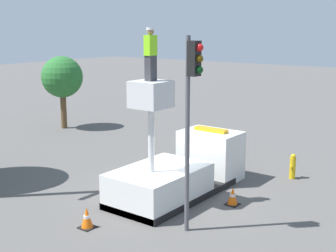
{
  "coord_description": "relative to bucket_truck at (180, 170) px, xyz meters",
  "views": [
    {
      "loc": [
        -13.3,
        -9.81,
        6.18
      ],
      "look_at": [
        -1.72,
        -1.07,
        3.09
      ],
      "focal_mm": 50.0,
      "sensor_mm": 36.0,
      "label": 1
    }
  ],
  "objects": [
    {
      "name": "tree_right_bg",
      "position": [
        5.09,
        12.5,
        2.28
      ],
      "size": [
        2.52,
        2.52,
        4.45
      ],
      "color": "brown",
      "rests_on": "ground"
    },
    {
      "name": "traffic_cone_curbside",
      "position": [
        0.11,
        -2.22,
        -0.57
      ],
      "size": [
        0.45,
        0.45,
        0.64
      ],
      "color": "black",
      "rests_on": "ground"
    },
    {
      "name": "traffic_cone_rear",
      "position": [
        -4.35,
        0.45,
        -0.55
      ],
      "size": [
        0.47,
        0.47,
        0.68
      ],
      "color": "black",
      "rests_on": "ground"
    },
    {
      "name": "traffic_light_pole",
      "position": [
        -2.63,
        -2.27,
        3.31
      ],
      "size": [
        0.34,
        0.57,
        5.94
      ],
      "color": "#515156",
      "rests_on": "ground"
    },
    {
      "name": "worker",
      "position": [
        -1.7,
        0.0,
        4.42
      ],
      "size": [
        0.4,
        0.26,
        1.75
      ],
      "color": "#38383D",
      "rests_on": "bucket_truck"
    },
    {
      "name": "fire_hydrant",
      "position": [
        4.18,
        -2.75,
        -0.36
      ],
      "size": [
        0.49,
        0.25,
        1.05
      ],
      "color": "gold",
      "rests_on": "ground"
    },
    {
      "name": "bucket_truck",
      "position": [
        0.0,
        0.0,
        0.0
      ],
      "size": [
        6.08,
        2.43,
        4.41
      ],
      "color": "black",
      "rests_on": "ground"
    },
    {
      "name": "ground_plane",
      "position": [
        -0.44,
        0.0,
        -0.87
      ],
      "size": [
        120.0,
        120.0,
        0.0
      ],
      "primitive_type": "plane",
      "color": "#565451"
    }
  ]
}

